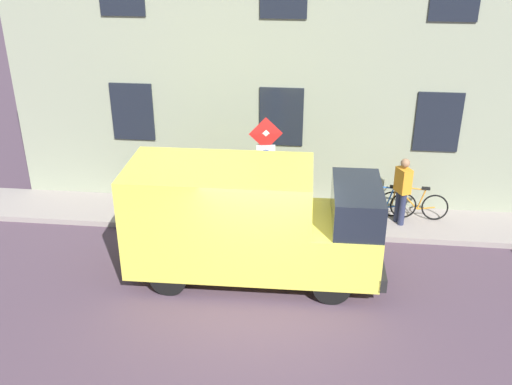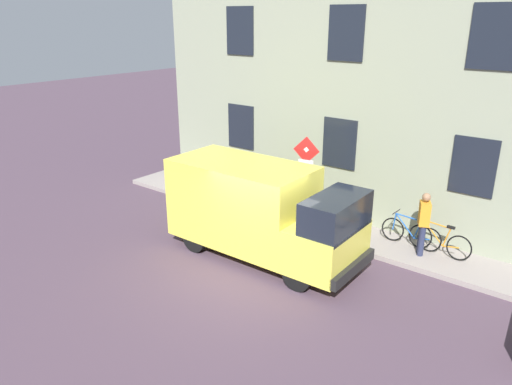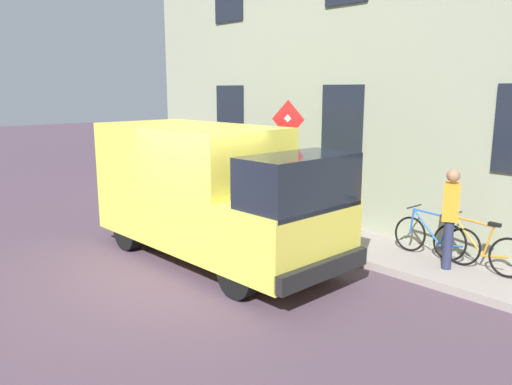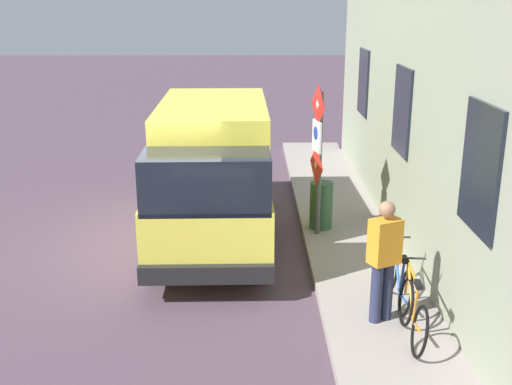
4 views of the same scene
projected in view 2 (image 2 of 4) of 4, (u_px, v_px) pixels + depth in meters
ground_plane at (249, 275)px, 12.17m from camera, size 80.00×80.00×0.00m
sidewalk_slab at (322, 227)px, 14.77m from camera, size 1.65×15.98×0.14m
building_facade at (348, 94)px, 14.31m from camera, size 0.75×13.98×7.86m
sign_post_stacked at (306, 175)px, 13.85m from camera, size 0.19×0.55×2.70m
delivery_van at (260, 209)px, 12.72m from camera, size 2.08×5.36×2.50m
bicycle_orange at (439, 241)px, 12.85m from camera, size 0.46×1.72×0.89m
bicycle_blue at (411, 233)px, 13.30m from camera, size 0.46×1.71×0.89m
pedestrian at (423, 222)px, 12.62m from camera, size 0.47×0.41×1.72m
litter_bin at (297, 211)px, 14.58m from camera, size 0.44×0.44×0.90m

